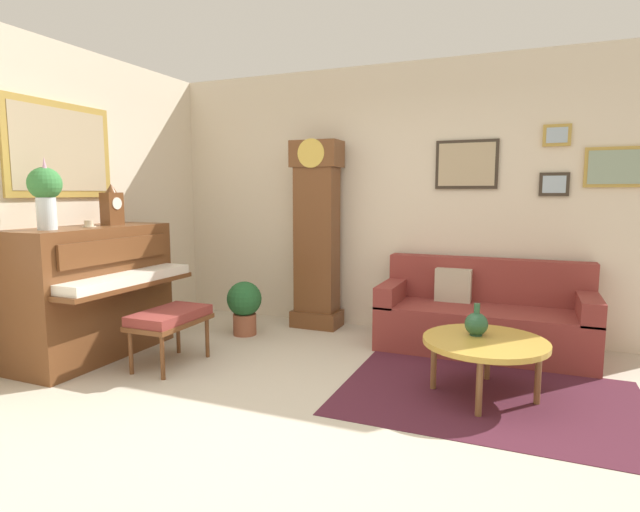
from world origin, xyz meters
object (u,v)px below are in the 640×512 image
object	(u,v)px
coffee_table	(485,343)
mantel_clock	(112,206)
grandfather_clock	(317,240)
teacup	(89,224)
piano_bench	(170,319)
potted_plant	(244,304)
flower_vase	(46,191)
green_jug	(476,324)
couch	(483,317)
piano	(94,291)

from	to	relation	value
coffee_table	mantel_clock	bearing A→B (deg)	-178.07
grandfather_clock	teacup	distance (m)	2.26
piano_bench	potted_plant	bearing A→B (deg)	85.10
flower_vase	grandfather_clock	bearing A→B (deg)	55.54
grandfather_clock	green_jug	distance (m)	2.23
grandfather_clock	potted_plant	size ratio (longest dim) A/B	3.62
couch	flower_vase	distance (m)	3.95
piano	piano_bench	bearing A→B (deg)	3.49
piano	green_jug	xyz separation A→B (m)	(3.26, 0.46, -0.08)
flower_vase	piano_bench	bearing A→B (deg)	30.57
grandfather_clock	teacup	world-z (taller)	grandfather_clock
piano	green_jug	size ratio (longest dim) A/B	6.00
piano	potted_plant	bearing A→B (deg)	51.32
teacup	piano	bearing A→B (deg)	130.82
couch	teacup	distance (m)	3.67
couch	coffee_table	distance (m)	1.17
couch	green_jug	world-z (taller)	couch
couch	mantel_clock	world-z (taller)	mantel_clock
piano	teacup	xyz separation A→B (m)	(0.04, -0.05, 0.60)
coffee_table	teacup	world-z (taller)	teacup
piano	flower_vase	xyz separation A→B (m)	(0.00, -0.42, 0.89)
grandfather_clock	coffee_table	world-z (taller)	grandfather_clock
teacup	potted_plant	distance (m)	1.68
piano_bench	flower_vase	world-z (taller)	flower_vase
piano_bench	couch	world-z (taller)	couch
grandfather_clock	potted_plant	world-z (taller)	grandfather_clock
flower_vase	coffee_table	bearing A→B (deg)	13.49
piano_bench	flower_vase	xyz separation A→B (m)	(-0.80, -0.47, 1.08)
teacup	mantel_clock	bearing A→B (deg)	97.22
piano_bench	mantel_clock	xyz separation A→B (m)	(-0.80, 0.22, 0.94)
teacup	green_jug	world-z (taller)	teacup
flower_vase	potted_plant	bearing A→B (deg)	59.91
piano_bench	mantel_clock	size ratio (longest dim) A/B	1.84
flower_vase	green_jug	world-z (taller)	flower_vase
piano	piano_bench	size ratio (longest dim) A/B	2.06
couch	green_jug	bearing A→B (deg)	-88.25
piano	coffee_table	xyz separation A→B (m)	(3.33, 0.38, -0.20)
piano	potted_plant	distance (m)	1.45
piano_bench	piano	bearing A→B (deg)	-176.51
teacup	potted_plant	xyz separation A→B (m)	(0.85, 1.16, -0.88)
teacup	potted_plant	bearing A→B (deg)	53.80
grandfather_clock	couch	world-z (taller)	grandfather_clock
piano	piano_bench	world-z (taller)	piano
couch	teacup	world-z (taller)	teacup
coffee_table	mantel_clock	distance (m)	3.46
mantel_clock	potted_plant	bearing A→B (deg)	43.61
piano_bench	teacup	xyz separation A→B (m)	(-0.76, -0.10, 0.79)
potted_plant	green_jug	bearing A→B (deg)	-15.34
grandfather_clock	piano	bearing A→B (deg)	-130.61
green_jug	grandfather_clock	bearing A→B (deg)	145.43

